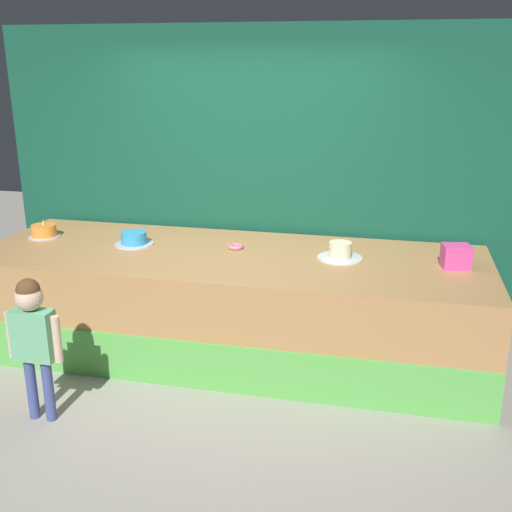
{
  "coord_description": "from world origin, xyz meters",
  "views": [
    {
      "loc": [
        1.24,
        -3.84,
        2.35
      ],
      "look_at": [
        0.27,
        0.42,
        0.93
      ],
      "focal_mm": 42.81,
      "sensor_mm": 36.0,
      "label": 1
    }
  ],
  "objects_px": {
    "donut": "(236,247)",
    "cake_center": "(134,239)",
    "cake_left": "(44,231)",
    "cake_right": "(340,252)",
    "child_figure": "(33,331)",
    "pink_box": "(456,256)"
  },
  "relations": [
    {
      "from": "pink_box",
      "to": "donut",
      "type": "relative_size",
      "value": 1.55
    },
    {
      "from": "donut",
      "to": "cake_left",
      "type": "xyz_separation_m",
      "value": [
        -1.74,
        -0.04,
        0.04
      ]
    },
    {
      "from": "cake_center",
      "to": "cake_right",
      "type": "xyz_separation_m",
      "value": [
        1.74,
        0.01,
        0.01
      ]
    },
    {
      "from": "pink_box",
      "to": "cake_right",
      "type": "bearing_deg",
      "value": 177.93
    },
    {
      "from": "child_figure",
      "to": "pink_box",
      "type": "relative_size",
      "value": 5.04
    },
    {
      "from": "child_figure",
      "to": "cake_left",
      "type": "xyz_separation_m",
      "value": [
        -0.75,
        1.43,
        0.24
      ]
    },
    {
      "from": "cake_left",
      "to": "cake_right",
      "type": "bearing_deg",
      "value": -0.68
    },
    {
      "from": "donut",
      "to": "cake_center",
      "type": "height_order",
      "value": "cake_center"
    },
    {
      "from": "pink_box",
      "to": "donut",
      "type": "distance_m",
      "value": 1.75
    },
    {
      "from": "donut",
      "to": "cake_center",
      "type": "xyz_separation_m",
      "value": [
        -0.87,
        -0.08,
        0.03
      ]
    },
    {
      "from": "donut",
      "to": "cake_center",
      "type": "distance_m",
      "value": 0.87
    },
    {
      "from": "pink_box",
      "to": "donut",
      "type": "bearing_deg",
      "value": 176.67
    },
    {
      "from": "child_figure",
      "to": "donut",
      "type": "bearing_deg",
      "value": 56.06
    },
    {
      "from": "pink_box",
      "to": "cake_left",
      "type": "xyz_separation_m",
      "value": [
        -3.48,
        0.06,
        -0.04
      ]
    },
    {
      "from": "child_figure",
      "to": "cake_center",
      "type": "height_order",
      "value": "child_figure"
    },
    {
      "from": "pink_box",
      "to": "cake_center",
      "type": "height_order",
      "value": "pink_box"
    },
    {
      "from": "cake_right",
      "to": "cake_center",
      "type": "bearing_deg",
      "value": -179.65
    },
    {
      "from": "pink_box",
      "to": "cake_left",
      "type": "bearing_deg",
      "value": 178.97
    },
    {
      "from": "child_figure",
      "to": "cake_center",
      "type": "bearing_deg",
      "value": 85.18
    },
    {
      "from": "cake_right",
      "to": "child_figure",
      "type": "bearing_deg",
      "value": -143.05
    },
    {
      "from": "donut",
      "to": "cake_left",
      "type": "distance_m",
      "value": 1.74
    },
    {
      "from": "donut",
      "to": "cake_center",
      "type": "bearing_deg",
      "value": -174.73
    }
  ]
}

